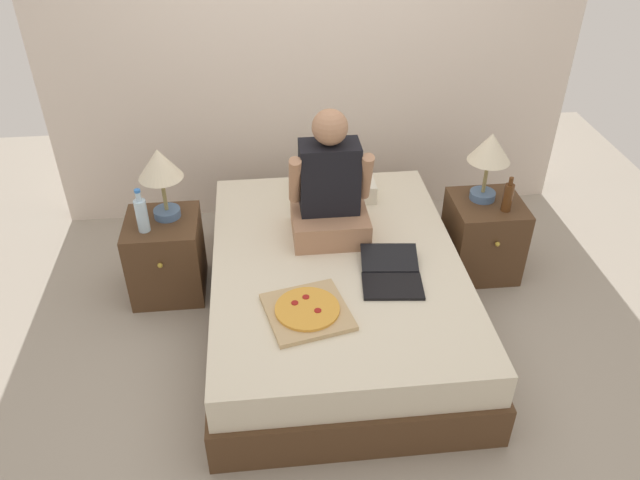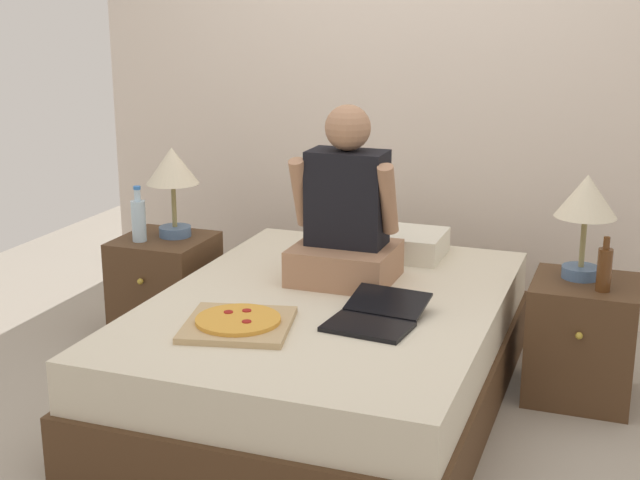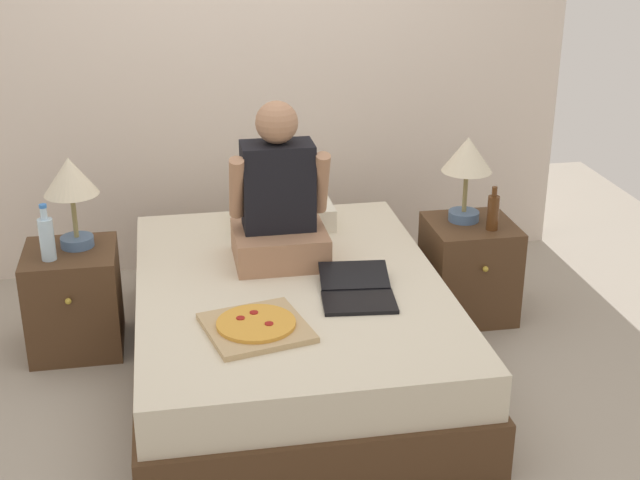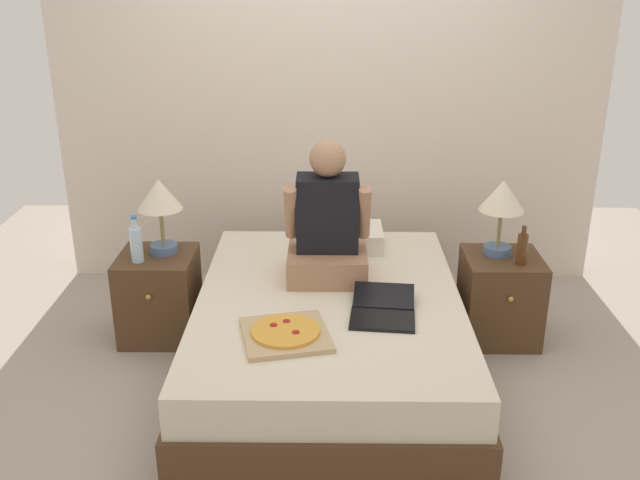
{
  "view_description": "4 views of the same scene",
  "coord_description": "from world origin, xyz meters",
  "px_view_note": "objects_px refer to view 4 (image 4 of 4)",
  "views": [
    {
      "loc": [
        -0.39,
        -2.8,
        2.57
      ],
      "look_at": [
        -0.1,
        -0.06,
        0.64
      ],
      "focal_mm": 35.0,
      "sensor_mm": 36.0,
      "label": 1
    },
    {
      "loc": [
        1.19,
        -3.34,
        1.7
      ],
      "look_at": [
        -0.03,
        -0.01,
        0.71
      ],
      "focal_mm": 50.0,
      "sensor_mm": 36.0,
      "label": 2
    },
    {
      "loc": [
        -0.53,
        -3.68,
        2.21
      ],
      "look_at": [
        0.13,
        -0.07,
        0.69
      ],
      "focal_mm": 50.0,
      "sensor_mm": 36.0,
      "label": 3
    },
    {
      "loc": [
        -0.01,
        -3.42,
        2.13
      ],
      "look_at": [
        -0.05,
        0.01,
        0.78
      ],
      "focal_mm": 40.0,
      "sensor_mm": 36.0,
      "label": 4
    }
  ],
  "objects_px": {
    "bed": "(329,335)",
    "pizza_box": "(286,333)",
    "beer_bottle": "(522,248)",
    "person_seated": "(327,228)",
    "lamp_on_left_nightstand": "(160,200)",
    "laptop": "(383,312)",
    "lamp_on_right_nightstand": "(502,201)",
    "water_bottle": "(136,243)",
    "nightstand_left": "(159,295)",
    "nightstand_right": "(500,297)"
  },
  "relations": [
    {
      "from": "bed",
      "to": "beer_bottle",
      "type": "bearing_deg",
      "value": 15.84
    },
    {
      "from": "nightstand_left",
      "to": "beer_bottle",
      "type": "distance_m",
      "value": 2.14
    },
    {
      "from": "nightstand_right",
      "to": "lamp_on_right_nightstand",
      "type": "xyz_separation_m",
      "value": [
        -0.03,
        0.05,
        0.59
      ]
    },
    {
      "from": "bed",
      "to": "pizza_box",
      "type": "relative_size",
      "value": 4.18
    },
    {
      "from": "bed",
      "to": "beer_bottle",
      "type": "height_order",
      "value": "beer_bottle"
    },
    {
      "from": "nightstand_right",
      "to": "laptop",
      "type": "height_order",
      "value": "laptop"
    },
    {
      "from": "nightstand_left",
      "to": "nightstand_right",
      "type": "height_order",
      "value": "same"
    },
    {
      "from": "pizza_box",
      "to": "laptop",
      "type": "bearing_deg",
      "value": 25.51
    },
    {
      "from": "nightstand_right",
      "to": "person_seated",
      "type": "relative_size",
      "value": 0.67
    },
    {
      "from": "nightstand_left",
      "to": "beer_bottle",
      "type": "xyz_separation_m",
      "value": [
        2.1,
        -0.1,
        0.36
      ]
    },
    {
      "from": "lamp_on_right_nightstand",
      "to": "person_seated",
      "type": "relative_size",
      "value": 0.58
    },
    {
      "from": "lamp_on_left_nightstand",
      "to": "nightstand_right",
      "type": "height_order",
      "value": "lamp_on_left_nightstand"
    },
    {
      "from": "lamp_on_left_nightstand",
      "to": "lamp_on_right_nightstand",
      "type": "xyz_separation_m",
      "value": [
        1.96,
        0.0,
        0.0
      ]
    },
    {
      "from": "lamp_on_left_nightstand",
      "to": "nightstand_right",
      "type": "relative_size",
      "value": 0.86
    },
    {
      "from": "nightstand_left",
      "to": "lamp_on_left_nightstand",
      "type": "height_order",
      "value": "lamp_on_left_nightstand"
    },
    {
      "from": "lamp_on_left_nightstand",
      "to": "nightstand_right",
      "type": "distance_m",
      "value": 2.08
    },
    {
      "from": "bed",
      "to": "lamp_on_left_nightstand",
      "type": "xyz_separation_m",
      "value": [
        -0.98,
        0.46,
        0.62
      ]
    },
    {
      "from": "nightstand_left",
      "to": "pizza_box",
      "type": "distance_m",
      "value": 1.2
    },
    {
      "from": "bed",
      "to": "water_bottle",
      "type": "height_order",
      "value": "water_bottle"
    },
    {
      "from": "person_seated",
      "to": "laptop",
      "type": "xyz_separation_m",
      "value": [
        0.28,
        -0.48,
        -0.27
      ]
    },
    {
      "from": "nightstand_right",
      "to": "pizza_box",
      "type": "xyz_separation_m",
      "value": [
        -1.22,
        -0.85,
        0.22
      ]
    },
    {
      "from": "nightstand_left",
      "to": "laptop",
      "type": "relative_size",
      "value": 1.17
    },
    {
      "from": "water_bottle",
      "to": "person_seated",
      "type": "relative_size",
      "value": 0.35
    },
    {
      "from": "lamp_on_right_nightstand",
      "to": "beer_bottle",
      "type": "distance_m",
      "value": 0.29
    },
    {
      "from": "nightstand_left",
      "to": "laptop",
      "type": "bearing_deg",
      "value": -25.85
    },
    {
      "from": "water_bottle",
      "to": "pizza_box",
      "type": "height_order",
      "value": "water_bottle"
    },
    {
      "from": "lamp_on_left_nightstand",
      "to": "beer_bottle",
      "type": "xyz_separation_m",
      "value": [
        2.06,
        -0.15,
        -0.23
      ]
    },
    {
      "from": "bed",
      "to": "laptop",
      "type": "height_order",
      "value": "laptop"
    },
    {
      "from": "water_bottle",
      "to": "person_seated",
      "type": "height_order",
      "value": "person_seated"
    },
    {
      "from": "lamp_on_left_nightstand",
      "to": "beer_bottle",
      "type": "height_order",
      "value": "lamp_on_left_nightstand"
    },
    {
      "from": "lamp_on_left_nightstand",
      "to": "water_bottle",
      "type": "bearing_deg",
      "value": -130.6
    },
    {
      "from": "person_seated",
      "to": "pizza_box",
      "type": "relative_size",
      "value": 1.63
    },
    {
      "from": "lamp_on_right_nightstand",
      "to": "nightstand_right",
      "type": "bearing_deg",
      "value": -59.07
    },
    {
      "from": "bed",
      "to": "pizza_box",
      "type": "bearing_deg",
      "value": -115.0
    },
    {
      "from": "lamp_on_left_nightstand",
      "to": "water_bottle",
      "type": "distance_m",
      "value": 0.28
    },
    {
      "from": "bed",
      "to": "nightstand_left",
      "type": "bearing_deg",
      "value": 158.13
    },
    {
      "from": "laptop",
      "to": "person_seated",
      "type": "bearing_deg",
      "value": 120.15
    },
    {
      "from": "nightstand_right",
      "to": "beer_bottle",
      "type": "xyz_separation_m",
      "value": [
        0.07,
        -0.1,
        0.36
      ]
    },
    {
      "from": "pizza_box",
      "to": "water_bottle",
      "type": "bearing_deg",
      "value": 139.47
    },
    {
      "from": "pizza_box",
      "to": "lamp_on_right_nightstand",
      "type": "bearing_deg",
      "value": 37.06
    },
    {
      "from": "lamp_on_right_nightstand",
      "to": "person_seated",
      "type": "distance_m",
      "value": 1.02
    },
    {
      "from": "nightstand_right",
      "to": "laptop",
      "type": "bearing_deg",
      "value": -140.13
    },
    {
      "from": "nightstand_right",
      "to": "beer_bottle",
      "type": "distance_m",
      "value": 0.38
    },
    {
      "from": "bed",
      "to": "lamp_on_right_nightstand",
      "type": "height_order",
      "value": "lamp_on_right_nightstand"
    },
    {
      "from": "lamp_on_left_nightstand",
      "to": "laptop",
      "type": "bearing_deg",
      "value": -28.38
    },
    {
      "from": "beer_bottle",
      "to": "person_seated",
      "type": "relative_size",
      "value": 0.29
    },
    {
      "from": "water_bottle",
      "to": "pizza_box",
      "type": "bearing_deg",
      "value": -40.53
    },
    {
      "from": "beer_bottle",
      "to": "pizza_box",
      "type": "distance_m",
      "value": 1.5
    },
    {
      "from": "nightstand_right",
      "to": "water_bottle",
      "type": "bearing_deg",
      "value": -177.56
    },
    {
      "from": "pizza_box",
      "to": "nightstand_left",
      "type": "bearing_deg",
      "value": 133.59
    }
  ]
}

